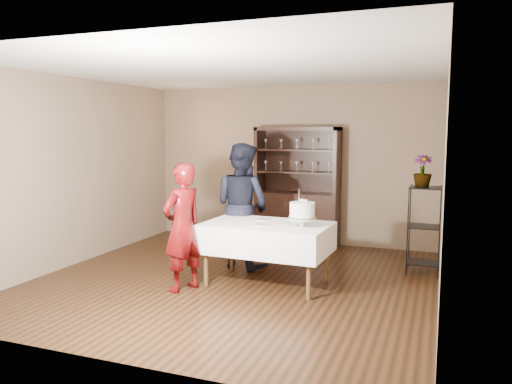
% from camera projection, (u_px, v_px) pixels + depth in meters
% --- Properties ---
extents(floor, '(5.00, 5.00, 0.00)m').
position_uv_depth(floor, '(235.00, 280.00, 6.51)').
color(floor, black).
rests_on(floor, ground).
extents(ceiling, '(5.00, 5.00, 0.00)m').
position_uv_depth(ceiling, '(234.00, 69.00, 6.18)').
color(ceiling, silver).
rests_on(ceiling, back_wall).
extents(back_wall, '(5.00, 0.02, 2.70)m').
position_uv_depth(back_wall, '(291.00, 165.00, 8.67)').
color(back_wall, brown).
rests_on(back_wall, floor).
extents(wall_left, '(0.02, 5.00, 2.70)m').
position_uv_depth(wall_left, '(75.00, 172.00, 7.22)').
color(wall_left, brown).
rests_on(wall_left, floor).
extents(wall_right, '(0.02, 5.00, 2.70)m').
position_uv_depth(wall_right, '(444.00, 185.00, 5.47)').
color(wall_right, brown).
rests_on(wall_right, floor).
extents(china_hutch, '(1.40, 0.48, 2.00)m').
position_uv_depth(china_hutch, '(297.00, 206.00, 8.45)').
color(china_hutch, black).
rests_on(china_hutch, floor).
extents(plant_etagere, '(0.42, 0.42, 1.20)m').
position_uv_depth(plant_etagere, '(424.00, 226.00, 6.75)').
color(plant_etagere, black).
rests_on(plant_etagere, floor).
extents(cake_table, '(1.60, 1.03, 0.78)m').
position_uv_depth(cake_table, '(267.00, 238.00, 6.28)').
color(cake_table, white).
rests_on(cake_table, floor).
extents(woman, '(0.55, 0.66, 1.56)m').
position_uv_depth(woman, '(183.00, 227.00, 6.03)').
color(woman, '#340406').
rests_on(woman, floor).
extents(man, '(1.03, 0.91, 1.77)m').
position_uv_depth(man, '(242.00, 205.00, 7.09)').
color(man, black).
rests_on(man, floor).
extents(cake, '(0.34, 0.34, 0.47)m').
position_uv_depth(cake, '(302.00, 212.00, 6.01)').
color(cake, beige).
rests_on(cake, cake_table).
extents(plate_near, '(0.22, 0.22, 0.01)m').
position_uv_depth(plate_near, '(261.00, 225.00, 6.12)').
color(plate_near, beige).
rests_on(plate_near, cake_table).
extents(plate_far, '(0.24, 0.24, 0.01)m').
position_uv_depth(plate_far, '(264.00, 220.00, 6.48)').
color(plate_far, beige).
rests_on(plate_far, cake_table).
extents(potted_plant, '(0.25, 0.25, 0.43)m').
position_uv_depth(potted_plant, '(423.00, 171.00, 6.69)').
color(potted_plant, '#426630').
rests_on(potted_plant, plant_etagere).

